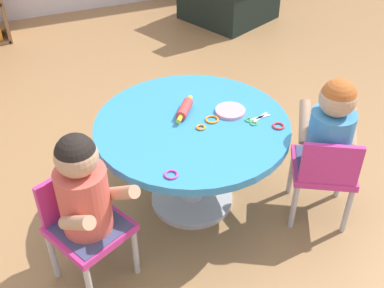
# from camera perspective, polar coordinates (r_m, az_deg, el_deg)

# --- Properties ---
(ground_plane) EXTENTS (10.00, 10.00, 0.00)m
(ground_plane) POSITION_cam_1_polar(r_m,az_deg,el_deg) (2.63, 0.00, -6.70)
(ground_plane) COLOR #9E7247
(craft_table) EXTENTS (0.95, 0.95, 0.51)m
(craft_table) POSITION_cam_1_polar(r_m,az_deg,el_deg) (2.37, 0.00, 0.30)
(craft_table) COLOR silver
(craft_table) RESTS_ON ground
(child_chair_left) EXTENTS (0.40, 0.40, 0.54)m
(child_chair_left) POSITION_cam_1_polar(r_m,az_deg,el_deg) (2.13, -12.71, -9.28)
(child_chair_left) COLOR #B7B7BC
(child_chair_left) RESTS_ON ground
(seated_child_left) EXTENTS (0.39, 0.43, 0.51)m
(seated_child_left) POSITION_cam_1_polar(r_m,az_deg,el_deg) (1.95, -12.88, -5.28)
(seated_child_left) COLOR #3F4772
(seated_child_left) RESTS_ON ground
(child_chair_right) EXTENTS (0.41, 0.41, 0.54)m
(child_chair_right) POSITION_cam_1_polar(r_m,az_deg,el_deg) (2.43, 15.48, -3.07)
(child_chair_right) COLOR #B7B7BC
(child_chair_right) RESTS_ON ground
(seated_child_right) EXTENTS (0.40, 0.43, 0.51)m
(seated_child_right) POSITION_cam_1_polar(r_m,az_deg,el_deg) (2.33, 16.28, 1.83)
(seated_child_right) COLOR #3F4772
(seated_child_right) RESTS_ON ground
(rolling_pin) EXTENTS (0.16, 0.20, 0.05)m
(rolling_pin) POSITION_cam_1_polar(r_m,az_deg,el_deg) (2.36, -0.89, 4.22)
(rolling_pin) COLOR #D83F3F
(rolling_pin) RESTS_ON craft_table
(craft_scissors) EXTENTS (0.14, 0.09, 0.01)m
(craft_scissors) POSITION_cam_1_polar(r_m,az_deg,el_deg) (2.34, 7.55, 2.87)
(craft_scissors) COLOR silver
(craft_scissors) RESTS_ON craft_table
(playdough_blob_0) EXTENTS (0.15, 0.15, 0.02)m
(playdough_blob_0) POSITION_cam_1_polar(r_m,az_deg,el_deg) (2.38, 4.59, 3.95)
(playdough_blob_0) COLOR pink
(playdough_blob_0) RESTS_ON craft_table
(cookie_cutter_0) EXTENTS (0.06, 0.06, 0.01)m
(cookie_cutter_0) POSITION_cam_1_polar(r_m,az_deg,el_deg) (2.31, 10.27, 2.13)
(cookie_cutter_0) COLOR red
(cookie_cutter_0) RESTS_ON craft_table
(cookie_cutter_1) EXTENTS (0.07, 0.07, 0.01)m
(cookie_cutter_1) POSITION_cam_1_polar(r_m,az_deg,el_deg) (2.32, 2.39, 2.94)
(cookie_cutter_1) COLOR orange
(cookie_cutter_1) RESTS_ON craft_table
(cookie_cutter_2) EXTENTS (0.06, 0.06, 0.01)m
(cookie_cutter_2) POSITION_cam_1_polar(r_m,az_deg,el_deg) (2.00, -2.50, -3.66)
(cookie_cutter_2) COLOR #D83FA5
(cookie_cutter_2) RESTS_ON craft_table
(cookie_cutter_3) EXTENTS (0.05, 0.05, 0.01)m
(cookie_cutter_3) POSITION_cam_1_polar(r_m,az_deg,el_deg) (2.26, 1.06, 2.00)
(cookie_cutter_3) COLOR orange
(cookie_cutter_3) RESTS_ON craft_table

